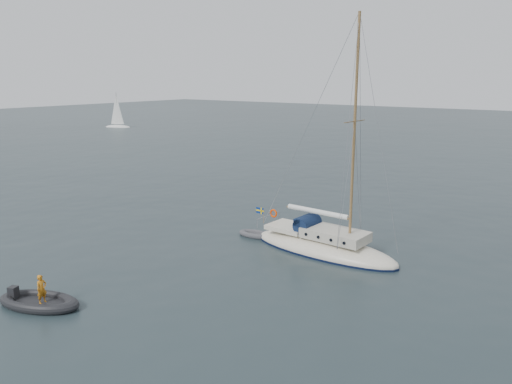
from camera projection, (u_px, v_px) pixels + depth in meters
The scene contains 5 objects.
ground at pixel (258, 250), 30.94m from camera, with size 300.00×300.00×0.00m, color black.
sailboat at pixel (324, 235), 30.36m from camera, with size 10.22×3.06×14.55m.
dinghy at pixel (255, 234), 33.53m from camera, with size 2.48×1.12×0.35m.
rib at pixel (39, 301), 23.36m from camera, with size 4.18×1.90×1.60m.
distant_yacht_a at pixel (117, 112), 104.29m from camera, with size 5.82×3.10×7.71m.
Camera 1 is at (17.05, -23.85, 10.53)m, focal length 35.00 mm.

